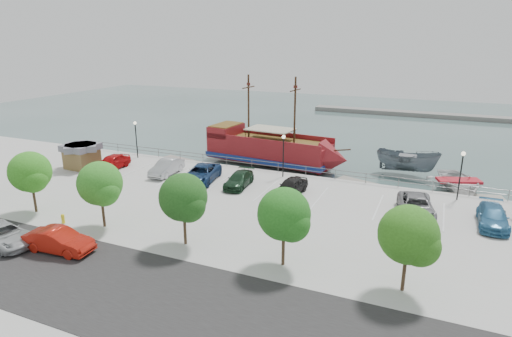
% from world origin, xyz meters
% --- Properties ---
extents(ground, '(160.00, 160.00, 0.00)m').
position_xyz_m(ground, '(0.00, 0.00, -1.00)').
color(ground, '#304944').
extents(street, '(100.00, 8.00, 0.04)m').
position_xyz_m(street, '(0.00, -16.00, 0.01)').
color(street, black).
rests_on(street, land_slab).
extents(sidewalk, '(100.00, 4.00, 0.05)m').
position_xyz_m(sidewalk, '(0.00, -10.00, 0.01)').
color(sidewalk, '#ACACAC').
rests_on(sidewalk, land_slab).
extents(seawall_railing, '(50.00, 0.06, 1.00)m').
position_xyz_m(seawall_railing, '(0.00, 7.80, 0.53)').
color(seawall_railing, slate).
rests_on(seawall_railing, land_slab).
extents(far_shore, '(40.00, 3.00, 0.80)m').
position_xyz_m(far_shore, '(10.00, 55.00, -0.60)').
color(far_shore, slate).
rests_on(far_shore, ground).
extents(pirate_ship, '(17.35, 6.18, 10.83)m').
position_xyz_m(pirate_ship, '(-2.96, 13.07, 0.81)').
color(pirate_ship, maroon).
rests_on(pirate_ship, ground).
extents(patrol_boat, '(6.90, 3.09, 2.59)m').
position_xyz_m(patrol_boat, '(11.15, 15.30, 0.30)').
color(patrol_boat, slate).
rests_on(patrol_boat, ground).
extents(speedboat, '(6.89, 8.04, 1.41)m').
position_xyz_m(speedboat, '(16.25, 11.88, -0.30)').
color(speedboat, silver).
rests_on(speedboat, ground).
extents(dock_west, '(7.44, 3.57, 0.41)m').
position_xyz_m(dock_west, '(-13.26, 9.20, -0.80)').
color(dock_west, gray).
rests_on(dock_west, ground).
extents(dock_mid, '(7.12, 4.13, 0.39)m').
position_xyz_m(dock_mid, '(8.06, 9.20, -0.80)').
color(dock_mid, gray).
rests_on(dock_mid, ground).
extents(dock_east, '(7.52, 3.67, 0.41)m').
position_xyz_m(dock_east, '(16.63, 9.20, -0.79)').
color(dock_east, gray).
rests_on(dock_east, ground).
extents(shed, '(3.29, 3.29, 2.60)m').
position_xyz_m(shed, '(-20.85, 0.91, 1.38)').
color(shed, brown).
rests_on(shed, land_slab).
extents(street_van, '(5.44, 3.12, 1.43)m').
position_xyz_m(street_van, '(-12.17, -14.93, 0.71)').
color(street_van, '#ABADAF').
rests_on(street_van, street).
extents(street_sedan, '(4.80, 1.99, 1.55)m').
position_xyz_m(street_sedan, '(-7.99, -14.13, 0.77)').
color(street_sedan, '#B21A0E').
rests_on(street_sedan, street).
extents(fire_hydrant, '(0.27, 0.27, 0.79)m').
position_xyz_m(fire_hydrant, '(-11.23, -10.80, 0.43)').
color(fire_hydrant, yellow).
rests_on(fire_hydrant, sidewalk).
extents(lamp_post_left, '(0.36, 0.36, 4.28)m').
position_xyz_m(lamp_post_left, '(-18.00, 6.50, 2.94)').
color(lamp_post_left, black).
rests_on(lamp_post_left, land_slab).
extents(lamp_post_mid, '(0.36, 0.36, 4.28)m').
position_xyz_m(lamp_post_mid, '(0.00, 6.50, 2.94)').
color(lamp_post_mid, black).
rests_on(lamp_post_mid, land_slab).
extents(lamp_post_right, '(0.36, 0.36, 4.28)m').
position_xyz_m(lamp_post_right, '(16.00, 6.50, 2.94)').
color(lamp_post_right, black).
rests_on(lamp_post_right, land_slab).
extents(tree_b, '(3.30, 3.20, 5.00)m').
position_xyz_m(tree_b, '(-14.85, -10.07, 3.30)').
color(tree_b, '#473321').
rests_on(tree_b, sidewalk).
extents(tree_c, '(3.30, 3.20, 5.00)m').
position_xyz_m(tree_c, '(-7.85, -10.07, 3.30)').
color(tree_c, '#473321').
rests_on(tree_c, sidewalk).
extents(tree_d, '(3.30, 3.20, 5.00)m').
position_xyz_m(tree_d, '(-0.85, -10.07, 3.30)').
color(tree_d, '#473321').
rests_on(tree_d, sidewalk).
extents(tree_e, '(3.30, 3.20, 5.00)m').
position_xyz_m(tree_e, '(6.15, -10.07, 3.30)').
color(tree_e, '#473321').
rests_on(tree_e, sidewalk).
extents(tree_f, '(3.30, 3.20, 5.00)m').
position_xyz_m(tree_f, '(13.15, -10.07, 3.30)').
color(tree_f, '#473321').
rests_on(tree_f, sidewalk).
extents(parked_car_a, '(2.02, 4.68, 1.57)m').
position_xyz_m(parked_car_a, '(-17.53, 1.70, 0.79)').
color(parked_car_a, '#B70C0E').
rests_on(parked_car_a, land_slab).
extents(parked_car_b, '(1.91, 4.77, 1.54)m').
position_xyz_m(parked_car_b, '(-11.13, 2.46, 0.77)').
color(parked_car_b, '#AFB1B5').
rests_on(parked_car_b, land_slab).
extents(parked_car_c, '(3.62, 6.10, 1.59)m').
position_xyz_m(parked_car_c, '(-6.75, 1.94, 0.79)').
color(parked_car_c, navy).
rests_on(parked_car_c, land_slab).
extents(parked_car_d, '(2.26, 4.73, 1.33)m').
position_xyz_m(parked_car_d, '(-2.78, 2.10, 0.66)').
color(parked_car_d, '#183420').
rests_on(parked_car_d, land_slab).
extents(parked_car_e, '(2.34, 4.53, 1.47)m').
position_xyz_m(parked_car_e, '(2.36, 2.06, 0.74)').
color(parked_car_e, black).
rests_on(parked_car_e, land_slab).
extents(parked_car_g, '(3.46, 5.86, 1.53)m').
position_xyz_m(parked_car_g, '(12.92, 1.48, 0.76)').
color(parked_car_g, gray).
rests_on(parked_car_g, land_slab).
extents(parked_car_h, '(2.05, 4.93, 1.42)m').
position_xyz_m(parked_car_h, '(18.28, 1.61, 0.71)').
color(parked_car_h, teal).
rests_on(parked_car_h, land_slab).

